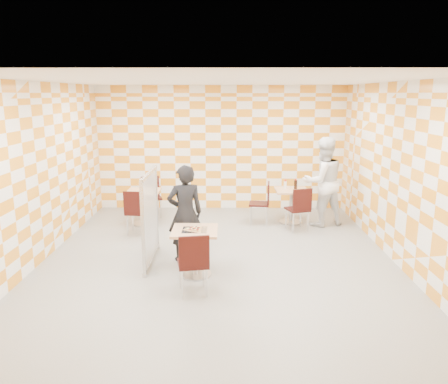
{
  "coord_description": "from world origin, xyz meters",
  "views": [
    {
      "loc": [
        0.16,
        -7.1,
        2.8
      ],
      "look_at": [
        0.1,
        0.2,
        1.15
      ],
      "focal_mm": 35.0,
      "sensor_mm": 36.0,
      "label": 1
    }
  ],
  "objects_px": {
    "chair_second_side": "(263,200)",
    "soda_bottle": "(296,185)",
    "partition": "(150,217)",
    "second_table": "(291,200)",
    "empty_table": "(144,202)",
    "man_dark": "(185,213)",
    "chair_second_front": "(300,206)",
    "sport_bottle": "(285,185)",
    "main_table": "(195,245)",
    "man_white": "(323,182)",
    "chair_main_front": "(194,260)",
    "chair_empty_near": "(136,209)",
    "chair_empty_far": "(151,193)"
  },
  "relations": [
    {
      "from": "chair_second_front",
      "to": "chair_empty_far",
      "type": "xyz_separation_m",
      "value": [
        -3.26,
        1.16,
        0.0
      ]
    },
    {
      "from": "second_table",
      "to": "chair_second_side",
      "type": "relative_size",
      "value": 0.81
    },
    {
      "from": "chair_main_front",
      "to": "main_table",
      "type": "bearing_deg",
      "value": 92.55
    },
    {
      "from": "main_table",
      "to": "empty_table",
      "type": "xyz_separation_m",
      "value": [
        -1.32,
        2.76,
        0.0
      ]
    },
    {
      "from": "chair_main_front",
      "to": "soda_bottle",
      "type": "height_order",
      "value": "soda_bottle"
    },
    {
      "from": "second_table",
      "to": "chair_main_front",
      "type": "height_order",
      "value": "chair_main_front"
    },
    {
      "from": "chair_second_front",
      "to": "sport_bottle",
      "type": "relative_size",
      "value": 4.62
    },
    {
      "from": "chair_empty_far",
      "to": "sport_bottle",
      "type": "xyz_separation_m",
      "value": [
        3.05,
        -0.41,
        0.29
      ]
    },
    {
      "from": "chair_main_front",
      "to": "man_white",
      "type": "relative_size",
      "value": 0.48
    },
    {
      "from": "soda_bottle",
      "to": "partition",
      "type": "bearing_deg",
      "value": -139.45
    },
    {
      "from": "chair_second_front",
      "to": "chair_empty_far",
      "type": "distance_m",
      "value": 3.46
    },
    {
      "from": "chair_empty_far",
      "to": "man_white",
      "type": "height_order",
      "value": "man_white"
    },
    {
      "from": "main_table",
      "to": "partition",
      "type": "xyz_separation_m",
      "value": [
        -0.79,
        0.57,
        0.28
      ]
    },
    {
      "from": "chair_second_front",
      "to": "man_white",
      "type": "distance_m",
      "value": 0.85
    },
    {
      "from": "chair_empty_far",
      "to": "partition",
      "type": "distance_m",
      "value": 2.91
    },
    {
      "from": "chair_second_front",
      "to": "soda_bottle",
      "type": "distance_m",
      "value": 0.75
    },
    {
      "from": "empty_table",
      "to": "man_dark",
      "type": "xyz_separation_m",
      "value": [
        1.11,
        -2.09,
        0.32
      ]
    },
    {
      "from": "second_table",
      "to": "chair_empty_near",
      "type": "height_order",
      "value": "chair_empty_near"
    },
    {
      "from": "chair_second_side",
      "to": "empty_table",
      "type": "bearing_deg",
      "value": -179.21
    },
    {
      "from": "main_table",
      "to": "man_white",
      "type": "bearing_deg",
      "value": 47.18
    },
    {
      "from": "chair_second_front",
      "to": "chair_second_side",
      "type": "distance_m",
      "value": 0.88
    },
    {
      "from": "second_table",
      "to": "partition",
      "type": "distance_m",
      "value": 3.57
    },
    {
      "from": "chair_empty_near",
      "to": "chair_empty_far",
      "type": "bearing_deg",
      "value": 87.62
    },
    {
      "from": "man_dark",
      "to": "sport_bottle",
      "type": "distance_m",
      "value": 3.08
    },
    {
      "from": "main_table",
      "to": "chair_empty_far",
      "type": "xyz_separation_m",
      "value": [
        -1.27,
        3.43,
        0.04
      ]
    },
    {
      "from": "soda_bottle",
      "to": "main_table",
      "type": "bearing_deg",
      "value": -124.13
    },
    {
      "from": "soda_bottle",
      "to": "chair_main_front",
      "type": "bearing_deg",
      "value": -118.15
    },
    {
      "from": "main_table",
      "to": "chair_empty_far",
      "type": "distance_m",
      "value": 3.65
    },
    {
      "from": "chair_second_side",
      "to": "chair_empty_near",
      "type": "height_order",
      "value": "same"
    },
    {
      "from": "chair_second_side",
      "to": "chair_empty_far",
      "type": "xyz_separation_m",
      "value": [
        -2.56,
        0.63,
        0.0
      ]
    },
    {
      "from": "empty_table",
      "to": "man_dark",
      "type": "height_order",
      "value": "man_dark"
    },
    {
      "from": "chair_empty_near",
      "to": "chair_second_front",
      "type": "bearing_deg",
      "value": 4.54
    },
    {
      "from": "man_dark",
      "to": "chair_empty_far",
      "type": "bearing_deg",
      "value": -84.91
    },
    {
      "from": "second_table",
      "to": "chair_second_front",
      "type": "bearing_deg",
      "value": -82.82
    },
    {
      "from": "second_table",
      "to": "soda_bottle",
      "type": "xyz_separation_m",
      "value": [
        0.09,
        0.05,
        0.34
      ]
    },
    {
      "from": "partition",
      "to": "empty_table",
      "type": "bearing_deg",
      "value": 103.69
    },
    {
      "from": "sport_bottle",
      "to": "chair_main_front",
      "type": "bearing_deg",
      "value": -115.05
    },
    {
      "from": "second_table",
      "to": "chair_second_front",
      "type": "height_order",
      "value": "chair_second_front"
    },
    {
      "from": "chair_second_front",
      "to": "empty_table",
      "type": "bearing_deg",
      "value": 171.48
    },
    {
      "from": "chair_main_front",
      "to": "man_dark",
      "type": "relative_size",
      "value": 0.56
    },
    {
      "from": "man_white",
      "to": "chair_second_front",
      "type": "bearing_deg",
      "value": 23.72
    },
    {
      "from": "chair_second_side",
      "to": "soda_bottle",
      "type": "height_order",
      "value": "soda_bottle"
    },
    {
      "from": "chair_empty_far",
      "to": "soda_bottle",
      "type": "height_order",
      "value": "soda_bottle"
    },
    {
      "from": "chair_main_front",
      "to": "chair_second_side",
      "type": "distance_m",
      "value": 3.74
    },
    {
      "from": "second_table",
      "to": "man_white",
      "type": "relative_size",
      "value": 0.39
    },
    {
      "from": "chair_second_side",
      "to": "soda_bottle",
      "type": "xyz_separation_m",
      "value": [
        0.71,
        0.16,
        0.31
      ]
    },
    {
      "from": "chair_second_side",
      "to": "main_table",
      "type": "bearing_deg",
      "value": -114.71
    },
    {
      "from": "chair_empty_far",
      "to": "man_white",
      "type": "bearing_deg",
      "value": -10.03
    },
    {
      "from": "second_table",
      "to": "partition",
      "type": "relative_size",
      "value": 0.48
    },
    {
      "from": "partition",
      "to": "man_dark",
      "type": "height_order",
      "value": "man_dark"
    }
  ]
}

